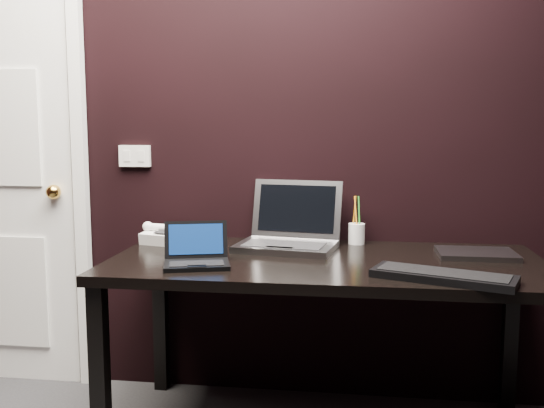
# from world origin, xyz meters

# --- Properties ---
(wall_back) EXTENTS (4.00, 0.00, 4.00)m
(wall_back) POSITION_xyz_m (0.00, 1.80, 1.30)
(wall_back) COLOR black
(wall_back) RESTS_ON ground
(wall_switch) EXTENTS (0.15, 0.02, 0.10)m
(wall_switch) POSITION_xyz_m (-0.62, 1.79, 1.12)
(wall_switch) COLOR silver
(wall_switch) RESTS_ON wall_back
(desk) EXTENTS (1.70, 0.80, 0.74)m
(desk) POSITION_xyz_m (0.30, 1.40, 0.66)
(desk) COLOR black
(desk) RESTS_ON ground
(netbook) EXTENTS (0.29, 0.27, 0.15)m
(netbook) POSITION_xyz_m (-0.18, 1.22, 0.77)
(netbook) COLOR black
(netbook) RESTS_ON desk
(silver_laptop) EXTENTS (0.45, 0.42, 0.28)m
(silver_laptop) POSITION_xyz_m (0.13, 1.60, 0.79)
(silver_laptop) COLOR gray
(silver_laptop) RESTS_ON desk
(ext_keyboard) EXTENTS (0.50, 0.32, 0.03)m
(ext_keyboard) POSITION_xyz_m (0.71, 1.12, 0.75)
(ext_keyboard) COLOR black
(ext_keyboard) RESTS_ON desk
(closed_laptop) EXTENTS (0.31, 0.22, 0.02)m
(closed_laptop) POSITION_xyz_m (0.90, 1.53, 0.75)
(closed_laptop) COLOR gray
(closed_laptop) RESTS_ON desk
(desk_phone) EXTENTS (0.21, 0.19, 0.10)m
(desk_phone) POSITION_xyz_m (-0.43, 1.62, 0.78)
(desk_phone) COLOR silver
(desk_phone) RESTS_ON desk
(mobile_phone) EXTENTS (0.06, 0.05, 0.10)m
(mobile_phone) POSITION_xyz_m (-0.35, 1.51, 0.78)
(mobile_phone) COLOR black
(mobile_phone) RESTS_ON desk
(pen_cup) EXTENTS (0.07, 0.07, 0.21)m
(pen_cup) POSITION_xyz_m (0.42, 1.72, 0.79)
(pen_cup) COLOR white
(pen_cup) RESTS_ON desk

